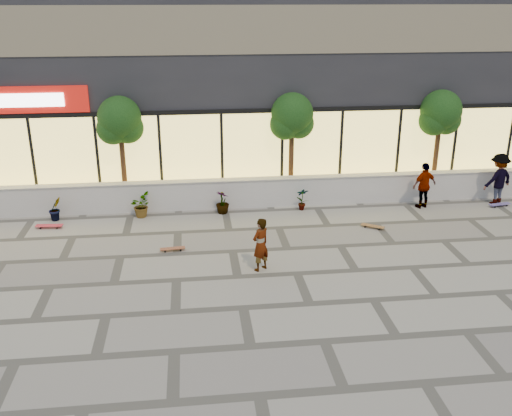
{
  "coord_description": "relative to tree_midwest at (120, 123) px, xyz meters",
  "views": [
    {
      "loc": [
        -1.1,
        -12.04,
        7.13
      ],
      "look_at": [
        0.7,
        3.37,
        1.3
      ],
      "focal_mm": 40.0,
      "sensor_mm": 36.0,
      "label": 1
    }
  ],
  "objects": [
    {
      "name": "tree_east",
      "position": [
        11.5,
        0.0,
        0.0
      ],
      "size": [
        1.6,
        1.5,
        3.92
      ],
      "color": "#402B16",
      "rests_on": "ground"
    },
    {
      "name": "skater_right_far",
      "position": [
        13.3,
        -1.4,
        -2.06
      ],
      "size": [
        1.36,
        1.05,
        1.85
      ],
      "primitive_type": "imported",
      "rotation": [
        0.0,
        0.0,
        3.48
      ],
      "color": "maroon",
      "rests_on": "ground"
    },
    {
      "name": "shrub_c",
      "position": [
        0.6,
        -1.25,
        -2.58
      ],
      "size": [
        0.68,
        0.77,
        0.81
      ],
      "primitive_type": "imported",
      "rotation": [
        0.0,
        0.0,
        1.64
      ],
      "color": "#113310",
      "rests_on": "ground"
    },
    {
      "name": "skater_center",
      "position": [
        4.17,
        -5.72,
        -2.23
      ],
      "size": [
        0.66,
        0.63,
        1.52
      ],
      "primitive_type": "imported",
      "rotation": [
        0.0,
        0.0,
        3.81
      ],
      "color": "silver",
      "rests_on": "ground"
    },
    {
      "name": "skater_right_near",
      "position": [
        10.5,
        -1.52,
        -2.16
      ],
      "size": [
        1.04,
        0.68,
        1.65
      ],
      "primitive_type": "imported",
      "rotation": [
        0.0,
        0.0,
        3.46
      ],
      "color": "white",
      "rests_on": "ground"
    },
    {
      "name": "planter_wall",
      "position": [
        3.5,
        -0.7,
        -2.46
      ],
      "size": [
        22.0,
        0.42,
        1.04
      ],
      "color": "silver",
      "rests_on": "ground"
    },
    {
      "name": "skateboard_right_far",
      "position": [
        13.3,
        -1.75,
        -2.9
      ],
      "size": [
        0.84,
        0.35,
        0.1
      ],
      "rotation": [
        0.0,
        0.0,
        0.18
      ],
      "color": "#5E5093",
      "rests_on": "ground"
    },
    {
      "name": "shrub_b",
      "position": [
        -2.2,
        -1.25,
        -2.58
      ],
      "size": [
        0.57,
        0.57,
        0.81
      ],
      "primitive_type": "imported",
      "rotation": [
        0.0,
        0.0,
        0.82
      ],
      "color": "#113310",
      "rests_on": "ground"
    },
    {
      "name": "ground",
      "position": [
        3.5,
        -7.7,
        -2.99
      ],
      "size": [
        80.0,
        80.0,
        0.0
      ],
      "primitive_type": "plane",
      "color": "#A7A291",
      "rests_on": "ground"
    },
    {
      "name": "shrub_d",
      "position": [
        3.4,
        -1.25,
        -2.58
      ],
      "size": [
        0.64,
        0.64,
        0.81
      ],
      "primitive_type": "imported",
      "rotation": [
        0.0,
        0.0,
        2.46
      ],
      "color": "#113310",
      "rests_on": "ground"
    },
    {
      "name": "retail_building",
      "position": [
        3.5,
        4.79,
        1.26
      ],
      "size": [
        24.0,
        9.17,
        8.5
      ],
      "color": "#232429",
      "rests_on": "ground"
    },
    {
      "name": "skateboard_left",
      "position": [
        -2.29,
        -1.96,
        -2.9
      ],
      "size": [
        0.88,
        0.28,
        0.1
      ],
      "rotation": [
        0.0,
        0.0,
        -0.07
      ],
      "color": "red",
      "rests_on": "ground"
    },
    {
      "name": "shrub_e",
      "position": [
        6.2,
        -1.25,
        -2.58
      ],
      "size": [
        0.46,
        0.35,
        0.81
      ],
      "primitive_type": "imported",
      "rotation": [
        0.0,
        0.0,
        3.28
      ],
      "color": "#113310",
      "rests_on": "ground"
    },
    {
      "name": "skateboard_right_near",
      "position": [
        8.16,
        -3.19,
        -2.91
      ],
      "size": [
        0.73,
        0.58,
        0.09
      ],
      "rotation": [
        0.0,
        0.0,
        -0.6
      ],
      "color": "brown",
      "rests_on": "ground"
    },
    {
      "name": "skateboard_center",
      "position": [
        1.73,
        -4.2,
        -2.91
      ],
      "size": [
        0.75,
        0.26,
        0.09
      ],
      "rotation": [
        0.0,
        0.0,
        0.09
      ],
      "color": "brown",
      "rests_on": "ground"
    },
    {
      "name": "tree_mideast",
      "position": [
        6.0,
        0.0,
        0.0
      ],
      "size": [
        1.6,
        1.5,
        3.92
      ],
      "color": "#402B16",
      "rests_on": "ground"
    },
    {
      "name": "tree_midwest",
      "position": [
        0.0,
        0.0,
        0.0
      ],
      "size": [
        1.6,
        1.5,
        3.92
      ],
      "color": "#402B16",
      "rests_on": "ground"
    }
  ]
}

